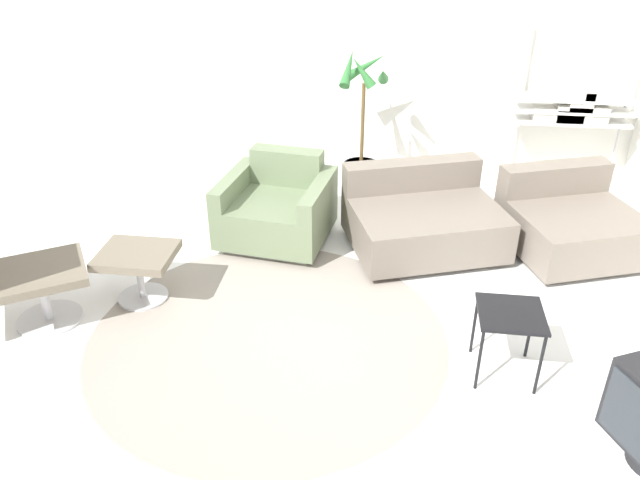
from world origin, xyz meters
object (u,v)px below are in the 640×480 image
couch_second (569,225)px  potted_plant (362,145)px  side_table (510,320)px  ottoman (138,263)px  couch_low (423,221)px  armchair_red (278,210)px  shelf_unit (575,107)px

couch_second → potted_plant: potted_plant is taller
side_table → couch_second: bearing=66.3°
potted_plant → ottoman: bearing=-123.9°
couch_low → side_table: couch_low is taller
couch_second → couch_low: bearing=-15.5°
armchair_red → couch_second: size_ratio=0.80×
couch_low → potted_plant: bearing=-81.5°
ottoman → potted_plant: bearing=56.1°
ottoman → potted_plant: 2.59m
ottoman → couch_low: (2.03, 1.04, -0.06)m
couch_low → couch_second: bearing=164.5°
couch_low → potted_plant: (-0.59, 1.10, 0.22)m
couch_second → side_table: bearing=46.8°
couch_second → shelf_unit: 1.45m
couch_low → couch_second: same height
armchair_red → couch_low: (1.22, 0.01, -0.03)m
couch_second → side_table: 1.76m
couch_low → ottoman: bearing=7.6°
couch_second → potted_plant: 2.06m
couch_low → shelf_unit: size_ratio=0.85×
ottoman → side_table: (2.51, -0.48, 0.09)m
armchair_red → side_table: size_ratio=2.14×
armchair_red → side_table: 2.28m
ottoman → shelf_unit: size_ratio=0.31×
ottoman → couch_low: couch_low is taller
armchair_red → shelf_unit: size_ratio=0.58×
shelf_unit → potted_plant: bearing=-171.7°
shelf_unit → armchair_red: bearing=-151.7°
armchair_red → couch_second: (2.40, 0.10, -0.03)m
ottoman → armchair_red: armchair_red is taller
armchair_red → couch_second: armchair_red is taller
couch_low → side_table: 1.61m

